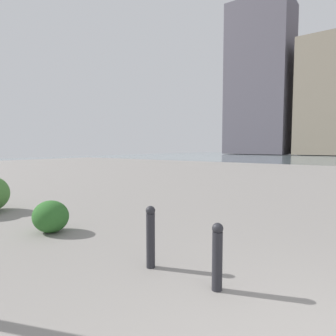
% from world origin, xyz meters
% --- Properties ---
extents(building_slab, '(12.12, 15.98, 23.08)m').
position_xyz_m(building_slab, '(8.26, -67.20, 11.54)').
color(building_slab, gray).
rests_on(building_slab, ground).
extents(building_annex, '(13.39, 10.40, 33.40)m').
position_xyz_m(building_annex, '(22.61, -63.94, 16.70)').
color(building_annex, '#5B5660').
rests_on(building_annex, ground).
extents(bollard_near, '(0.13, 0.13, 0.79)m').
position_xyz_m(bollard_near, '(1.66, -1.01, 0.41)').
color(bollard_near, '#232328').
rests_on(bollard_near, ground).
extents(bollard_mid, '(0.13, 0.13, 0.86)m').
position_xyz_m(bollard_mid, '(2.67, -1.04, 0.45)').
color(bollard_mid, '#232328').
rests_on(bollard_mid, ground).
extents(shrub_wide, '(0.73, 0.65, 0.62)m').
position_xyz_m(shrub_wide, '(5.27, -1.13, 0.31)').
color(shrub_wide, '#2D6628').
rests_on(shrub_wide, ground).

